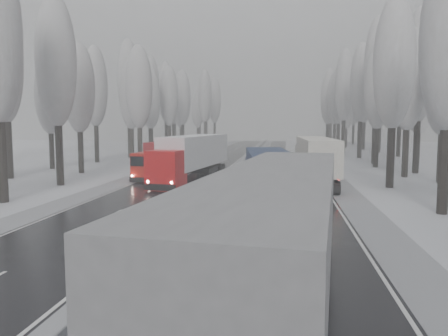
% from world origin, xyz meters
% --- Properties ---
extents(ground, '(260.00, 260.00, 0.00)m').
position_xyz_m(ground, '(0.00, 0.00, 0.00)').
color(ground, silver).
rests_on(ground, ground).
extents(carriageway_right, '(7.50, 200.00, 0.03)m').
position_xyz_m(carriageway_right, '(5.25, 30.00, 0.01)').
color(carriageway_right, black).
rests_on(carriageway_right, ground).
extents(carriageway_left, '(7.50, 200.00, 0.03)m').
position_xyz_m(carriageway_left, '(-5.25, 30.00, 0.01)').
color(carriageway_left, black).
rests_on(carriageway_left, ground).
extents(median_slush, '(3.00, 200.00, 0.04)m').
position_xyz_m(median_slush, '(0.00, 30.00, 0.02)').
color(median_slush, '#97999F').
rests_on(median_slush, ground).
extents(shoulder_right, '(2.40, 200.00, 0.04)m').
position_xyz_m(shoulder_right, '(10.20, 30.00, 0.02)').
color(shoulder_right, '#97999F').
rests_on(shoulder_right, ground).
extents(shoulder_left, '(2.40, 200.00, 0.04)m').
position_xyz_m(shoulder_left, '(-10.20, 30.00, 0.02)').
color(shoulder_left, '#97999F').
rests_on(shoulder_left, ground).
extents(median_guardrail, '(0.12, 200.00, 0.76)m').
position_xyz_m(median_guardrail, '(0.00, 29.99, 0.60)').
color(median_guardrail, slate).
rests_on(median_guardrail, ground).
extents(tree_18, '(3.60, 3.60, 16.58)m').
position_xyz_m(tree_18, '(14.51, 27.03, 10.70)').
color(tree_18, black).
rests_on(tree_18, ground).
extents(tree_19, '(3.60, 3.60, 14.57)m').
position_xyz_m(tree_19, '(20.02, 31.03, 9.42)').
color(tree_19, black).
rests_on(tree_19, ground).
extents(tree_20, '(3.60, 3.60, 15.71)m').
position_xyz_m(tree_20, '(17.90, 35.17, 10.14)').
color(tree_20, black).
rests_on(tree_20, ground).
extents(tree_21, '(3.60, 3.60, 18.62)m').
position_xyz_m(tree_21, '(20.12, 39.17, 12.00)').
color(tree_21, black).
rests_on(tree_21, ground).
extents(tree_22, '(3.60, 3.60, 15.86)m').
position_xyz_m(tree_22, '(17.02, 45.60, 10.24)').
color(tree_22, black).
rests_on(tree_22, ground).
extents(tree_23, '(3.60, 3.60, 13.55)m').
position_xyz_m(tree_23, '(23.31, 49.60, 8.77)').
color(tree_23, black).
rests_on(tree_23, ground).
extents(tree_24, '(3.60, 3.60, 20.49)m').
position_xyz_m(tree_24, '(17.90, 51.02, 13.19)').
color(tree_24, black).
rests_on(tree_24, ground).
extents(tree_25, '(3.60, 3.60, 19.44)m').
position_xyz_m(tree_25, '(24.81, 55.02, 12.52)').
color(tree_25, black).
rests_on(tree_25, ground).
extents(tree_26, '(3.60, 3.60, 18.78)m').
position_xyz_m(tree_26, '(17.56, 61.27, 12.10)').
color(tree_26, black).
rests_on(tree_26, ground).
extents(tree_27, '(3.60, 3.60, 17.62)m').
position_xyz_m(tree_27, '(24.72, 65.27, 11.36)').
color(tree_27, black).
rests_on(tree_27, ground).
extents(tree_28, '(3.60, 3.60, 19.62)m').
position_xyz_m(tree_28, '(16.34, 71.95, 12.64)').
color(tree_28, black).
rests_on(tree_28, ground).
extents(tree_29, '(3.60, 3.60, 18.11)m').
position_xyz_m(tree_29, '(23.71, 75.95, 11.67)').
color(tree_29, black).
rests_on(tree_29, ground).
extents(tree_30, '(3.60, 3.60, 17.86)m').
position_xyz_m(tree_30, '(16.56, 81.70, 11.52)').
color(tree_30, black).
rests_on(tree_30, ground).
extents(tree_31, '(3.60, 3.60, 18.58)m').
position_xyz_m(tree_31, '(22.48, 85.70, 11.97)').
color(tree_31, black).
rests_on(tree_31, ground).
extents(tree_32, '(3.60, 3.60, 17.33)m').
position_xyz_m(tree_32, '(16.63, 89.21, 11.18)').
color(tree_32, black).
rests_on(tree_32, ground).
extents(tree_33, '(3.60, 3.60, 14.33)m').
position_xyz_m(tree_33, '(19.77, 93.21, 9.26)').
color(tree_33, black).
rests_on(tree_33, ground).
extents(tree_34, '(3.60, 3.60, 17.63)m').
position_xyz_m(tree_34, '(15.73, 96.32, 11.37)').
color(tree_34, black).
rests_on(tree_34, ground).
extents(tree_35, '(3.60, 3.60, 18.25)m').
position_xyz_m(tree_35, '(24.94, 100.32, 11.77)').
color(tree_35, black).
rests_on(tree_35, ground).
extents(tree_36, '(3.60, 3.60, 20.23)m').
position_xyz_m(tree_36, '(17.04, 106.16, 13.02)').
color(tree_36, black).
rests_on(tree_36, ground).
extents(tree_37, '(3.60, 3.60, 16.37)m').
position_xyz_m(tree_37, '(24.02, 110.16, 10.56)').
color(tree_37, black).
rests_on(tree_37, ground).
extents(tree_38, '(3.60, 3.60, 17.97)m').
position_xyz_m(tree_38, '(18.73, 116.73, 11.59)').
color(tree_38, black).
rests_on(tree_38, ground).
extents(tree_39, '(3.60, 3.60, 16.19)m').
position_xyz_m(tree_39, '(21.55, 120.73, 10.45)').
color(tree_39, black).
rests_on(tree_39, ground).
extents(tree_58, '(3.60, 3.60, 17.21)m').
position_xyz_m(tree_58, '(-15.13, 24.57, 11.10)').
color(tree_58, black).
rests_on(tree_58, ground).
extents(tree_59, '(3.60, 3.60, 18.41)m').
position_xyz_m(tree_59, '(-22.80, 28.57, 11.87)').
color(tree_59, black).
rests_on(tree_59, ground).
extents(tree_60, '(3.60, 3.60, 14.84)m').
position_xyz_m(tree_60, '(-17.75, 34.20, 9.59)').
color(tree_60, black).
rests_on(tree_60, ground).
extents(tree_61, '(3.60, 3.60, 13.95)m').
position_xyz_m(tree_61, '(-23.52, 38.20, 9.02)').
color(tree_61, black).
rests_on(tree_61, ground).
extents(tree_62, '(3.60, 3.60, 16.04)m').
position_xyz_m(tree_62, '(-13.94, 43.73, 10.36)').
color(tree_62, black).
rests_on(tree_62, ground).
extents(tree_63, '(3.60, 3.60, 16.88)m').
position_xyz_m(tree_63, '(-21.85, 47.73, 10.89)').
color(tree_63, black).
rests_on(tree_63, ground).
extents(tree_64, '(3.60, 3.60, 15.42)m').
position_xyz_m(tree_64, '(-18.26, 52.71, 9.96)').
color(tree_64, black).
rests_on(tree_64, ground).
extents(tree_65, '(3.60, 3.60, 19.48)m').
position_xyz_m(tree_65, '(-20.05, 56.71, 12.55)').
color(tree_65, black).
rests_on(tree_65, ground).
extents(tree_66, '(3.60, 3.60, 15.23)m').
position_xyz_m(tree_66, '(-18.16, 62.35, 9.84)').
color(tree_66, black).
rests_on(tree_66, ground).
extents(tree_67, '(3.60, 3.60, 17.09)m').
position_xyz_m(tree_67, '(-19.54, 66.35, 11.03)').
color(tree_67, black).
rests_on(tree_67, ground).
extents(tree_68, '(3.60, 3.60, 16.65)m').
position_xyz_m(tree_68, '(-16.58, 69.11, 10.75)').
color(tree_68, black).
rests_on(tree_68, ground).
extents(tree_69, '(3.60, 3.60, 19.35)m').
position_xyz_m(tree_69, '(-21.42, 73.11, 12.46)').
color(tree_69, black).
rests_on(tree_69, ground).
extents(tree_70, '(3.60, 3.60, 17.09)m').
position_xyz_m(tree_70, '(-16.33, 79.19, 11.03)').
color(tree_70, black).
rests_on(tree_70, ground).
extents(tree_71, '(3.60, 3.60, 19.61)m').
position_xyz_m(tree_71, '(-21.09, 83.19, 12.63)').
color(tree_71, black).
rests_on(tree_71, ground).
extents(tree_72, '(3.60, 3.60, 15.11)m').
position_xyz_m(tree_72, '(-18.93, 88.54, 9.76)').
color(tree_72, black).
rests_on(tree_72, ground).
extents(tree_73, '(3.60, 3.60, 17.22)m').
position_xyz_m(tree_73, '(-21.82, 92.54, 11.11)').
color(tree_73, black).
rests_on(tree_73, ground).
extents(tree_74, '(3.60, 3.60, 19.68)m').
position_xyz_m(tree_74, '(-15.07, 99.33, 12.67)').
color(tree_74, black).
rests_on(tree_74, ground).
extents(tree_75, '(3.60, 3.60, 18.60)m').
position_xyz_m(tree_75, '(-24.20, 103.33, 11.99)').
color(tree_75, black).
rests_on(tree_75, ground).
extents(tree_76, '(3.60, 3.60, 18.55)m').
position_xyz_m(tree_76, '(-14.05, 108.72, 11.95)').
color(tree_76, black).
rests_on(tree_76, ground).
extents(tree_77, '(3.60, 3.60, 14.32)m').
position_xyz_m(tree_77, '(-19.66, 112.72, 9.26)').
color(tree_77, black).
rests_on(tree_77, ground).
extents(tree_78, '(3.60, 3.60, 19.55)m').
position_xyz_m(tree_78, '(-17.56, 115.31, 12.59)').
color(tree_78, black).
rests_on(tree_78, ground).
extents(tree_79, '(3.60, 3.60, 17.07)m').
position_xyz_m(tree_79, '(-20.33, 119.31, 11.01)').
color(tree_79, black).
rests_on(tree_79, ground).
extents(truck_grey_tarp, '(4.69, 17.46, 4.44)m').
position_xyz_m(truck_grey_tarp, '(5.12, -0.55, 2.59)').
color(truck_grey_tarp, '#434347').
rests_on(truck_grey_tarp, ground).
extents(truck_blue_box, '(4.16, 15.50, 3.94)m').
position_xyz_m(truck_blue_box, '(4.32, 13.44, 2.30)').
color(truck_blue_box, '#1A1A41').
rests_on(truck_blue_box, ground).
extents(truck_cream_box, '(3.28, 16.91, 4.32)m').
position_xyz_m(truck_cream_box, '(8.08, 28.91, 2.52)').
color(truck_cream_box, '#BAB4A4').
rests_on(truck_cream_box, ground).
extents(box_truck_distant, '(2.98, 7.25, 2.63)m').
position_xyz_m(box_truck_distant, '(7.07, 73.50, 1.34)').
color(box_truck_distant, '#BABDC1').
rests_on(box_truck_distant, ground).
extents(truck_red_white, '(4.92, 17.48, 4.45)m').
position_xyz_m(truck_red_white, '(-3.68, 29.11, 2.59)').
color(truck_red_white, '#C00A0D').
rests_on(truck_red_white, ground).
extents(truck_red_red, '(3.68, 14.63, 3.72)m').
position_xyz_m(truck_red_red, '(-7.17, 34.04, 2.17)').
color(truck_red_red, '#A71009').
rests_on(truck_red_red, ground).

